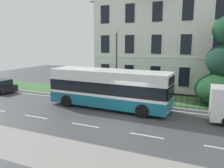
# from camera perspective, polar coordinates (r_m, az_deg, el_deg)

# --- Properties ---
(ground_plane) EXTENTS (60.00, 56.00, 0.18)m
(ground_plane) POSITION_cam_1_polar(r_m,az_deg,el_deg) (16.11, 4.17, -8.40)
(ground_plane) COLOR #434447
(georgian_townhouse) EXTENTS (14.44, 8.72, 12.64)m
(georgian_townhouse) POSITION_cam_1_polar(r_m,az_deg,el_deg) (27.66, 13.26, 12.88)
(georgian_townhouse) COLOR silver
(georgian_townhouse) RESTS_ON ground_plane
(iron_verge_railing) EXTENTS (13.06, 0.04, 0.97)m
(iron_verge_railing) POSITION_cam_1_polar(r_m,az_deg,el_deg) (19.32, 7.33, -3.28)
(iron_verge_railing) COLOR black
(iron_verge_railing) RESTS_ON ground_plane
(single_decker_bus) EXTENTS (9.84, 2.96, 3.03)m
(single_decker_bus) POSITION_cam_1_polar(r_m,az_deg,el_deg) (17.99, -0.77, -1.03)
(single_decker_bus) COLOR #16667D
(single_decker_bus) RESTS_ON ground_plane
(street_lamp_post) EXTENTS (0.36, 0.24, 6.23)m
(street_lamp_post) POSITION_cam_1_polar(r_m,az_deg,el_deg) (20.56, 1.16, 6.37)
(street_lamp_post) COLOR #333338
(street_lamp_post) RESTS_ON ground_plane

